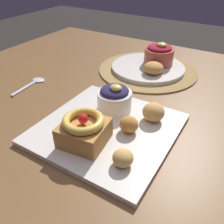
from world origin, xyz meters
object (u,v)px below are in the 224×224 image
(fritter_middle, at_px, (123,158))
(back_ramekin, at_px, (159,54))
(berry_ramekin, at_px, (115,99))
(back_plate, at_px, (148,67))
(front_plate, at_px, (107,129))
(spoon, at_px, (32,83))
(cake_slice, at_px, (84,130))
(fritter_front, at_px, (129,124))
(back_pastry, at_px, (153,68))
(fritter_back, at_px, (152,111))

(fritter_middle, xyz_separation_m, back_ramekin, (-0.12, 0.46, 0.02))
(berry_ramekin, relative_size, back_plate, 0.34)
(front_plate, xyz_separation_m, spoon, (-0.32, 0.07, -0.00))
(fritter_middle, bearing_deg, back_plate, 108.42)
(spoon, bearing_deg, cake_slice, -119.71)
(spoon, bearing_deg, back_plate, -48.34)
(fritter_front, xyz_separation_m, spoon, (-0.36, 0.06, -0.03))
(back_plate, xyz_separation_m, spoon, (-0.26, -0.28, -0.01))
(berry_ramekin, height_order, back_pastry, berry_ramekin)
(back_pastry, bearing_deg, spoon, -142.05)
(fritter_middle, relative_size, back_plate, 0.16)
(back_plate, bearing_deg, front_plate, -80.50)
(back_plate, distance_m, back_ramekin, 0.06)
(back_ramekin, bearing_deg, fritter_middle, -75.29)
(cake_slice, bearing_deg, back_pastry, 91.23)
(fritter_front, xyz_separation_m, back_ramekin, (-0.09, 0.37, 0.02))
(fritter_front, relative_size, fritter_middle, 1.03)
(back_pastry, bearing_deg, front_plate, -85.96)
(cake_slice, xyz_separation_m, fritter_back, (0.08, 0.14, -0.01))
(fritter_back, xyz_separation_m, back_ramekin, (-0.11, 0.31, 0.02))
(berry_ramekin, bearing_deg, spoon, 179.24)
(berry_ramekin, distance_m, back_ramekin, 0.32)
(fritter_back, bearing_deg, berry_ramekin, -174.50)
(fritter_front, distance_m, back_ramekin, 0.38)
(front_plate, bearing_deg, back_plate, 99.50)
(cake_slice, height_order, spoon, cake_slice)
(cake_slice, distance_m, berry_ramekin, 0.13)
(back_plate, relative_size, back_pastry, 3.90)
(fritter_front, xyz_separation_m, back_pastry, (-0.07, 0.29, 0.00))
(cake_slice, bearing_deg, front_plate, 78.38)
(berry_ramekin, distance_m, back_plate, 0.28)
(cake_slice, height_order, back_ramekin, back_ramekin)
(cake_slice, distance_m, back_pastry, 0.37)
(fritter_middle, distance_m, fritter_back, 0.16)
(fritter_middle, xyz_separation_m, fritter_back, (-0.01, 0.16, 0.01))
(back_plate, bearing_deg, back_pastry, -50.85)
(berry_ramekin, relative_size, spoon, 0.66)
(fritter_back, height_order, back_ramekin, back_ramekin)
(fritter_front, distance_m, spoon, 0.37)
(front_plate, bearing_deg, fritter_middle, -43.55)
(back_ramekin, bearing_deg, fritter_front, -77.08)
(back_pastry, bearing_deg, fritter_middle, -74.56)
(fritter_back, height_order, spoon, fritter_back)
(back_plate, height_order, back_pastry, back_pastry)
(cake_slice, relative_size, spoon, 0.77)
(berry_ramekin, height_order, fritter_back, berry_ramekin)
(front_plate, height_order, spoon, front_plate)
(berry_ramekin, distance_m, fritter_back, 0.09)
(fritter_back, relative_size, back_plate, 0.21)
(front_plate, xyz_separation_m, back_pastry, (-0.02, 0.30, 0.03))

